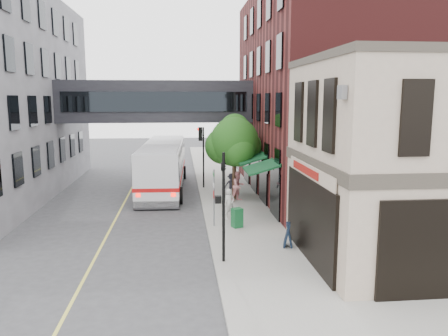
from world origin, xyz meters
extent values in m
plane|color=#38383A|center=(0.00, 0.00, 0.00)|extent=(120.00, 120.00, 0.00)
cube|color=gray|center=(2.00, 14.00, 0.07)|extent=(4.00, 60.00, 0.15)
cube|color=tan|center=(9.00, 2.00, 4.08)|extent=(10.00, 8.00, 8.15)
cube|color=#38332B|center=(9.00, 2.00, 4.15)|extent=(10.12, 8.12, 0.50)
cube|color=#38332B|center=(9.00, 2.00, 8.30)|extent=(10.12, 8.12, 0.30)
cube|color=black|center=(3.94, 2.00, 1.85)|extent=(0.14, 6.40, 3.40)
cube|color=black|center=(3.90, 2.00, 1.85)|extent=(0.04, 5.90, 3.00)
cube|color=maroon|center=(3.88, 2.60, 3.80)|extent=(0.03, 3.60, 0.32)
cube|color=#491717|center=(10.00, 15.00, 7.00)|extent=(12.00, 18.00, 14.00)
cube|color=#0C3515|center=(3.14, 13.75, 3.00)|extent=(1.80, 13.00, 0.40)
cube|color=black|center=(-3.00, 18.00, 6.50)|extent=(14.00, 3.00, 3.00)
cube|color=black|center=(-3.00, 16.45, 6.50)|extent=(13.00, 0.08, 1.40)
cube|color=black|center=(-3.00, 19.55, 6.50)|extent=(13.00, 0.08, 1.40)
cylinder|color=black|center=(0.40, 2.00, 2.40)|extent=(0.12, 0.12, 4.50)
cube|color=black|center=(0.18, 2.00, 2.75)|extent=(0.25, 0.22, 0.30)
imported|color=black|center=(0.40, 2.00, 4.25)|extent=(0.20, 0.16, 1.00)
cylinder|color=black|center=(0.40, 17.00, 2.40)|extent=(0.12, 0.12, 4.50)
cube|color=black|center=(0.18, 17.00, 2.75)|extent=(0.25, 0.22, 0.30)
cube|color=black|center=(0.18, 17.00, 4.15)|extent=(0.28, 0.28, 1.00)
sphere|color=#FF0C05|center=(0.02, 17.00, 4.50)|extent=(0.18, 0.18, 0.18)
cylinder|color=gray|center=(0.40, 7.00, 1.65)|extent=(0.08, 0.08, 3.00)
cube|color=white|center=(0.38, 7.00, 2.35)|extent=(0.03, 0.75, 0.22)
cube|color=#0C591E|center=(0.38, 7.00, 2.90)|extent=(0.03, 0.70, 0.18)
cube|color=#B20C0C|center=(0.38, 7.00, 1.85)|extent=(0.03, 0.30, 0.40)
cylinder|color=#382619|center=(2.20, 13.00, 1.55)|extent=(0.28, 0.28, 2.80)
sphere|color=#1C5216|center=(2.20, 13.00, 3.95)|extent=(3.20, 3.20, 3.20)
sphere|color=#1C5216|center=(3.00, 13.50, 3.55)|extent=(2.20, 2.20, 2.20)
sphere|color=#1C5216|center=(1.50, 13.30, 3.65)|extent=(2.40, 2.40, 2.40)
sphere|color=#1C5216|center=(2.30, 13.60, 4.75)|extent=(2.00, 2.00, 2.00)
cube|color=#D8CC4C|center=(-5.00, 10.00, 0.01)|extent=(0.12, 40.00, 0.01)
cube|color=silver|center=(-2.57, 17.29, 1.82)|extent=(3.24, 12.81, 3.21)
cube|color=black|center=(-2.57, 17.29, 2.38)|extent=(3.30, 12.59, 1.16)
cube|color=#B20C0C|center=(-2.57, 17.29, 1.27)|extent=(3.31, 12.84, 0.24)
cylinder|color=black|center=(-4.13, 12.70, 0.55)|extent=(0.37, 1.12, 1.11)
cylinder|color=black|center=(-1.36, 12.60, 0.55)|extent=(0.37, 1.12, 1.11)
cylinder|color=black|center=(-3.79, 21.54, 0.55)|extent=(0.37, 1.12, 1.11)
cylinder|color=black|center=(-1.03, 21.44, 0.55)|extent=(0.37, 1.12, 1.11)
imported|color=silver|center=(1.34, 8.26, 1.00)|extent=(0.73, 0.62, 1.69)
imported|color=pink|center=(2.42, 12.53, 1.12)|extent=(1.19, 1.14, 1.94)
imported|color=black|center=(2.11, 13.70, 0.95)|extent=(1.04, 0.61, 1.60)
cube|color=#135429|center=(1.57, 6.67, 0.65)|extent=(0.63, 0.60, 1.00)
cube|color=black|center=(3.46, 3.49, 0.69)|extent=(0.52, 0.68, 1.08)
camera|label=1|loc=(-1.29, -14.98, 6.78)|focal=35.00mm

